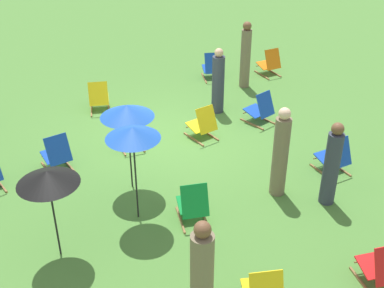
# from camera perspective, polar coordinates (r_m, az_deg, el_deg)

# --- Properties ---
(ground_plane) EXTENTS (40.00, 40.00, 0.00)m
(ground_plane) POSITION_cam_1_polar(r_m,az_deg,el_deg) (11.65, -2.63, 0.52)
(ground_plane) COLOR #477A33
(deckchair_0) EXTENTS (0.68, 0.87, 0.83)m
(deckchair_0) POSITION_cam_1_polar(r_m,az_deg,el_deg) (13.02, -10.58, 5.19)
(deckchair_0) COLOR olive
(deckchair_0) RESTS_ON ground
(deckchair_1) EXTENTS (0.54, 0.80, 0.83)m
(deckchair_1) POSITION_cam_1_polar(r_m,az_deg,el_deg) (11.22, -7.05, 1.22)
(deckchair_1) COLOR olive
(deckchair_1) RESTS_ON ground
(deckchair_3) EXTENTS (0.51, 0.78, 0.83)m
(deckchair_3) POSITION_cam_1_polar(r_m,az_deg,el_deg) (10.67, 15.94, -1.44)
(deckchair_3) COLOR olive
(deckchair_3) RESTS_ON ground
(deckchair_4) EXTENTS (0.62, 0.84, 0.83)m
(deckchair_4) POSITION_cam_1_polar(r_m,az_deg,el_deg) (8.25, 20.83, -13.03)
(deckchair_4) COLOR olive
(deckchair_4) RESTS_ON ground
(deckchair_5) EXTENTS (0.68, 0.87, 0.83)m
(deckchair_5) POSITION_cam_1_polar(r_m,az_deg,el_deg) (14.77, 2.30, 8.74)
(deckchair_5) COLOR olive
(deckchair_5) RESTS_ON ground
(deckchair_7) EXTENTS (0.66, 0.86, 0.83)m
(deckchair_7) POSITION_cam_1_polar(r_m,az_deg,el_deg) (12.32, 7.81, 3.93)
(deckchair_7) COLOR olive
(deckchair_7) RESTS_ON ground
(deckchair_9) EXTENTS (0.58, 0.82, 0.83)m
(deckchair_9) POSITION_cam_1_polar(r_m,az_deg,el_deg) (10.73, -15.18, -1.13)
(deckchair_9) COLOR olive
(deckchair_9) RESTS_ON ground
(deckchair_10) EXTENTS (0.64, 0.85, 0.83)m
(deckchair_10) POSITION_cam_1_polar(r_m,az_deg,el_deg) (8.93, 0.11, -6.91)
(deckchair_10) COLOR olive
(deckchair_10) RESTS_ON ground
(deckchair_11) EXTENTS (0.60, 0.83, 0.83)m
(deckchair_11) POSITION_cam_1_polar(r_m,az_deg,el_deg) (11.52, 1.23, 2.27)
(deckchair_11) COLOR olive
(deckchair_11) RESTS_ON ground
(deckchair_12) EXTENTS (0.49, 0.77, 0.83)m
(deckchair_12) POSITION_cam_1_polar(r_m,az_deg,el_deg) (15.23, 8.84, 9.07)
(deckchair_12) COLOR olive
(deckchair_12) RESTS_ON ground
(umbrella_0) EXTENTS (1.01, 1.01, 1.79)m
(umbrella_0) POSITION_cam_1_polar(r_m,az_deg,el_deg) (9.27, -7.43, 3.74)
(umbrella_0) COLOR black
(umbrella_0) RESTS_ON ground
(umbrella_1) EXTENTS (0.94, 0.94, 1.86)m
(umbrella_1) POSITION_cam_1_polar(r_m,az_deg,el_deg) (8.34, -6.78, 1.24)
(umbrella_1) COLOR black
(umbrella_1) RESTS_ON ground
(umbrella_2) EXTENTS (0.97, 0.97, 1.64)m
(umbrella_2) POSITION_cam_1_polar(r_m,az_deg,el_deg) (7.87, -16.15, -3.69)
(umbrella_2) COLOR black
(umbrella_2) RESTS_ON ground
(person_0) EXTENTS (0.30, 0.30, 1.69)m
(person_0) POSITION_cam_1_polar(r_m,az_deg,el_deg) (9.52, 15.64, -2.38)
(person_0) COLOR #333847
(person_0) RESTS_ON ground
(person_1) EXTENTS (0.38, 0.38, 1.82)m
(person_1) POSITION_cam_1_polar(r_m,az_deg,el_deg) (6.88, 1.13, -15.11)
(person_1) COLOR #72664C
(person_1) RESTS_ON ground
(person_2) EXTENTS (0.39, 0.39, 1.69)m
(person_2) POSITION_cam_1_polar(r_m,az_deg,el_deg) (12.63, 3.00, 7.02)
(person_2) COLOR #333847
(person_2) RESTS_ON ground
(person_3) EXTENTS (0.33, 0.33, 1.84)m
(person_3) POSITION_cam_1_polar(r_m,az_deg,el_deg) (9.53, 10.06, -1.13)
(person_3) COLOR #72664C
(person_3) RESTS_ON ground
(person_4) EXTENTS (0.35, 0.35, 1.87)m
(person_4) POSITION_cam_1_polar(r_m,az_deg,el_deg) (14.16, 6.13, 9.97)
(person_4) COLOR #72664C
(person_4) RESTS_ON ground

